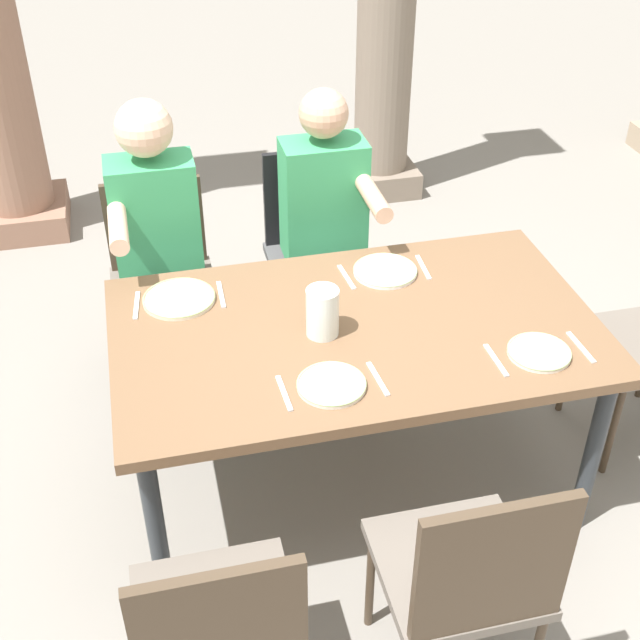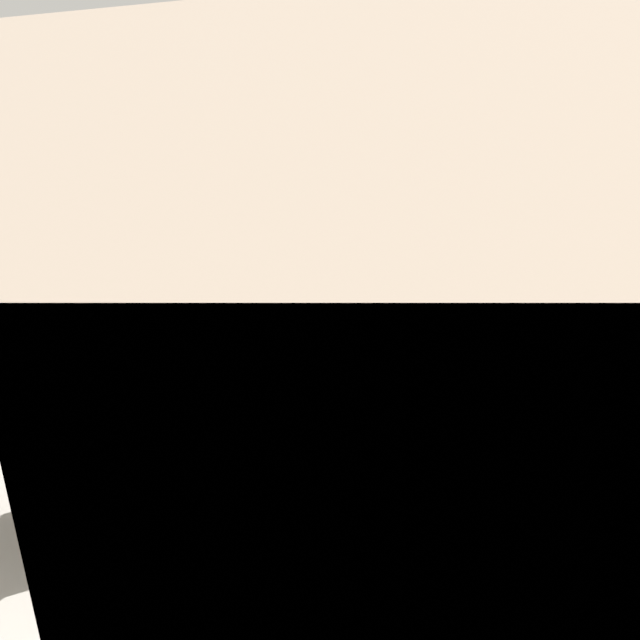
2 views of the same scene
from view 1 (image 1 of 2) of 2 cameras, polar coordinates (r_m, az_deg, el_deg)
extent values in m
plane|color=gray|center=(3.38, 2.11, -10.62)|extent=(16.00, 16.00, 0.00)
cube|color=brown|center=(2.90, 2.41, -0.69)|extent=(1.66, 0.98, 0.04)
cylinder|color=#2D3338|center=(3.38, -12.01, -3.50)|extent=(0.06, 0.06, 0.70)
cylinder|color=#2D3338|center=(3.66, 11.93, -0.09)|extent=(0.06, 0.06, 0.70)
cylinder|color=#2D3338|center=(2.78, -10.95, -13.91)|extent=(0.06, 0.06, 0.70)
cylinder|color=#2D3338|center=(3.11, 17.88, -8.63)|extent=(0.06, 0.06, 0.70)
cube|color=#6A6158|center=(3.67, -10.45, 1.91)|extent=(0.44, 0.44, 0.04)
cube|color=#473828|center=(3.73, -11.05, 6.28)|extent=(0.42, 0.03, 0.42)
cylinder|color=#473828|center=(3.65, -12.79, -3.10)|extent=(0.03, 0.03, 0.42)
cylinder|color=#473828|center=(3.65, -6.86, -2.29)|extent=(0.03, 0.03, 0.42)
cylinder|color=#473828|center=(3.95, -13.06, 0.25)|extent=(0.03, 0.03, 0.42)
cylinder|color=#473828|center=(3.96, -7.60, 0.99)|extent=(0.03, 0.03, 0.42)
cube|color=#6A6158|center=(2.44, -7.02, -19.36)|extent=(0.44, 0.44, 0.04)
cube|color=#473828|center=(2.15, -6.70, -20.27)|extent=(0.42, 0.03, 0.44)
cylinder|color=#473828|center=(2.75, -3.08, -18.34)|extent=(0.03, 0.03, 0.43)
cylinder|color=#473828|center=(2.74, -11.38, -19.51)|extent=(0.03, 0.03, 0.43)
cube|color=#4F4F50|center=(3.72, 0.06, 3.75)|extent=(0.44, 0.44, 0.04)
cube|color=black|center=(3.78, -0.65, 8.23)|extent=(0.42, 0.03, 0.45)
cylinder|color=black|center=(3.67, -2.14, -1.41)|extent=(0.03, 0.03, 0.46)
cylinder|color=black|center=(3.75, 3.56, -0.61)|extent=(0.03, 0.03, 0.46)
cylinder|color=black|center=(3.98, -3.24, 1.78)|extent=(0.03, 0.03, 0.46)
cylinder|color=black|center=(4.05, 2.05, 2.47)|extent=(0.03, 0.03, 0.46)
cube|color=#6A6158|center=(2.54, 9.14, -16.14)|extent=(0.44, 0.44, 0.04)
cube|color=#473828|center=(2.25, 11.59, -16.25)|extent=(0.42, 0.03, 0.46)
cylinder|color=#473828|center=(2.89, 10.95, -15.42)|extent=(0.03, 0.03, 0.44)
cylinder|color=#473828|center=(2.79, 3.41, -17.07)|extent=(0.03, 0.03, 0.44)
cylinder|color=#473828|center=(3.68, 16.29, -3.23)|extent=(0.03, 0.03, 0.43)
cylinder|color=#473828|center=(3.44, 19.13, -7.04)|extent=(0.03, 0.03, 0.43)
cube|color=#3F3F4C|center=(3.58, -9.76, -3.04)|extent=(0.24, 0.14, 0.46)
cube|color=#3F3F4C|center=(3.50, -10.35, 1.46)|extent=(0.28, 0.32, 0.10)
cube|color=#389E60|center=(3.43, -11.04, 6.66)|extent=(0.34, 0.20, 0.51)
sphere|color=beige|center=(3.27, -11.80, 12.55)|extent=(0.22, 0.22, 0.22)
cylinder|color=beige|center=(3.17, -13.46, 6.07)|extent=(0.07, 0.30, 0.07)
cube|color=#3F3F4C|center=(3.66, 0.94, -1.47)|extent=(0.24, 0.14, 0.46)
cube|color=#3F3F4C|center=(3.58, 0.63, 2.96)|extent=(0.28, 0.32, 0.10)
cube|color=#389E60|center=(3.52, 0.23, 8.10)|extent=(0.34, 0.20, 0.51)
sphere|color=tan|center=(3.36, 0.25, 13.76)|extent=(0.20, 0.20, 0.20)
cylinder|color=tan|center=(3.29, 3.62, 8.22)|extent=(0.07, 0.30, 0.07)
cube|color=#936B56|center=(5.25, -19.41, 6.73)|extent=(0.52, 0.52, 0.16)
cube|color=gray|center=(5.42, 4.01, 9.62)|extent=(0.43, 0.43, 0.16)
cylinder|color=silver|center=(3.05, -9.48, 1.40)|extent=(0.26, 0.26, 0.01)
torus|color=#A0BE77|center=(3.05, -9.49, 1.51)|extent=(0.26, 0.26, 0.01)
cube|color=silver|center=(3.05, -12.26, 0.98)|extent=(0.04, 0.17, 0.01)
cube|color=silver|center=(3.06, -6.69, 1.73)|extent=(0.02, 0.17, 0.01)
cylinder|color=white|center=(2.63, 0.78, -4.41)|extent=(0.22, 0.22, 0.01)
torus|color=#A4C786|center=(2.62, 0.78, -4.30)|extent=(0.22, 0.22, 0.01)
cube|color=silver|center=(2.61, -2.44, -4.95)|extent=(0.02, 0.17, 0.01)
cube|color=silver|center=(2.66, 3.92, -3.98)|extent=(0.03, 0.17, 0.01)
cylinder|color=white|center=(3.17, 4.41, 3.28)|extent=(0.24, 0.24, 0.01)
torus|color=#A9CD91|center=(3.17, 4.42, 3.39)|extent=(0.24, 0.24, 0.01)
cube|color=silver|center=(3.14, 1.79, 2.91)|extent=(0.03, 0.17, 0.01)
cube|color=silver|center=(3.22, 6.97, 3.55)|extent=(0.03, 0.17, 0.01)
cylinder|color=white|center=(2.85, 14.54, -2.16)|extent=(0.21, 0.21, 0.01)
torus|color=#A4C786|center=(2.84, 14.56, -2.05)|extent=(0.21, 0.21, 0.01)
cube|color=silver|center=(2.79, 11.77, -2.67)|extent=(0.02, 0.17, 0.01)
cube|color=silver|center=(2.91, 17.18, -1.76)|extent=(0.02, 0.17, 0.01)
cylinder|color=white|center=(2.80, 0.17, 0.54)|extent=(0.11, 0.11, 0.17)
cylinder|color=#EFEAC6|center=(2.82, 0.17, 0.10)|extent=(0.10, 0.10, 0.11)
camera|label=2|loc=(4.98, 8.26, 39.17)|focal=42.77mm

